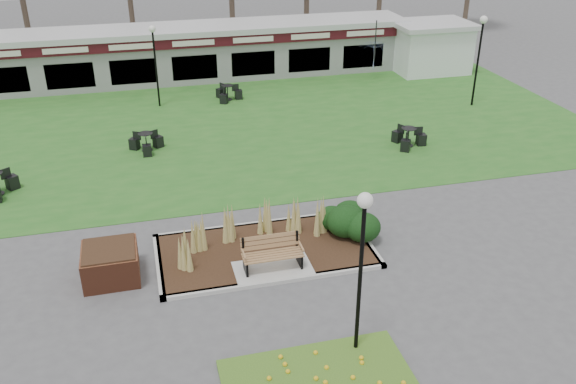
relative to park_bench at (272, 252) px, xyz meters
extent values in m
plane|color=#515154|center=(0.00, -0.25, -0.59)|extent=(100.00, 100.00, 0.00)
cube|color=#266720|center=(0.00, 11.75, -0.58)|extent=(34.00, 16.00, 0.02)
cube|color=#311F13|center=(0.00, 0.95, -0.53)|extent=(6.22, 3.22, 0.12)
cube|color=#B7B7B2|center=(0.00, -0.66, -0.53)|extent=(6.40, 0.18, 0.12)
cube|color=#B7B7B2|center=(0.00, 2.56, -0.53)|extent=(6.40, 0.18, 0.12)
cube|color=#B7B7B2|center=(-3.11, 0.95, -0.53)|extent=(0.18, 3.40, 0.12)
cube|color=#B7B7B2|center=(3.11, 0.95, -0.53)|extent=(0.18, 3.40, 0.12)
cube|color=#B7B7B2|center=(0.00, -0.10, -0.52)|extent=(2.20, 1.20, 0.13)
cone|color=tan|center=(-1.90, 1.35, 0.11)|extent=(0.36, 0.36, 1.15)
cone|color=tan|center=(-0.90, 1.75, 0.11)|extent=(0.36, 0.36, 1.15)
cone|color=tan|center=(0.20, 1.95, 0.11)|extent=(0.36, 0.36, 1.15)
cone|color=tan|center=(1.10, 1.75, 0.11)|extent=(0.36, 0.36, 1.15)
cone|color=tan|center=(1.90, 1.35, 0.11)|extent=(0.36, 0.36, 1.15)
cone|color=tan|center=(-2.40, 0.55, 0.11)|extent=(0.36, 0.36, 1.15)
ellipsoid|color=black|center=(2.60, 1.15, 0.00)|extent=(1.21, 1.10, 0.99)
ellipsoid|color=black|center=(3.00, 0.75, -0.04)|extent=(1.10, 1.00, 0.90)
ellipsoid|color=black|center=(2.90, 1.65, -0.06)|extent=(1.06, 0.96, 0.86)
ellipsoid|color=black|center=(2.30, 1.65, -0.11)|extent=(0.92, 0.84, 0.76)
cube|color=#9E7647|center=(0.00, -0.10, -0.03)|extent=(1.70, 0.57, 0.04)
cube|color=#9E7647|center=(0.00, 0.21, 0.25)|extent=(1.70, 0.13, 0.44)
cube|color=black|center=(-0.78, -0.10, -0.25)|extent=(0.06, 0.55, 0.42)
cube|color=black|center=(0.78, -0.10, -0.25)|extent=(0.06, 0.55, 0.42)
cube|color=black|center=(-0.78, 0.20, 0.22)|extent=(0.06, 0.06, 0.50)
cube|color=black|center=(0.78, 0.20, 0.22)|extent=(0.06, 0.06, 0.50)
cube|color=#9E7647|center=(-0.82, -0.12, 0.15)|extent=(0.05, 0.50, 0.04)
cube|color=#9E7647|center=(0.82, -0.12, 0.15)|extent=(0.05, 0.50, 0.04)
cube|color=brown|center=(-4.40, 0.75, -0.14)|extent=(1.50, 1.50, 0.90)
cube|color=#311F13|center=(-4.40, 0.75, 0.33)|extent=(1.40, 1.40, 0.06)
cube|color=gray|center=(0.00, 19.75, 0.71)|extent=(24.00, 3.00, 2.60)
cube|color=#400D14|center=(0.00, 18.20, 1.76)|extent=(24.00, 0.18, 0.55)
cube|color=silver|center=(0.00, 19.75, 2.16)|extent=(24.60, 3.40, 0.30)
cube|color=silver|center=(0.00, 18.09, 1.76)|extent=(22.00, 0.02, 0.28)
cube|color=black|center=(0.00, 18.30, 0.41)|extent=(22.00, 0.10, 1.30)
cube|color=white|center=(13.50, 17.75, 0.71)|extent=(4.00, 3.00, 2.60)
cube|color=silver|center=(13.50, 17.75, 2.11)|extent=(4.40, 3.40, 0.25)
cylinder|color=#47382B|center=(-9.00, 27.75, 2.00)|extent=(0.36, 0.36, 5.17)
cylinder|color=#47382B|center=(-3.00, 27.75, 2.00)|extent=(0.36, 0.36, 5.17)
cylinder|color=#47382B|center=(3.00, 27.75, 2.00)|extent=(0.36, 0.36, 5.17)
cylinder|color=#47382B|center=(9.00, 27.75, 2.00)|extent=(0.36, 0.36, 5.17)
cylinder|color=black|center=(1.16, -3.71, 1.33)|extent=(0.10, 0.10, 3.83)
sphere|color=white|center=(1.16, -3.71, 3.39)|extent=(0.34, 0.34, 0.34)
cylinder|color=black|center=(-2.14, 15.28, 1.23)|extent=(0.09, 0.09, 3.63)
sphere|color=white|center=(-2.14, 15.28, 3.19)|extent=(0.33, 0.33, 0.33)
cylinder|color=black|center=(12.84, 11.55, 1.42)|extent=(0.10, 0.10, 4.01)
sphere|color=white|center=(12.84, 11.55, 3.59)|extent=(0.36, 0.36, 0.36)
cube|color=black|center=(-7.86, 7.34, -0.32)|extent=(0.52, 0.52, 0.50)
cylinder|color=black|center=(1.27, 15.36, -0.55)|extent=(0.45, 0.45, 0.03)
cylinder|color=black|center=(1.27, 15.36, -0.19)|extent=(0.05, 0.05, 0.73)
cylinder|color=black|center=(1.27, 15.36, 0.18)|extent=(0.61, 0.61, 0.03)
cube|color=black|center=(1.82, 15.38, -0.34)|extent=(0.35, 0.35, 0.47)
cube|color=black|center=(0.98, 15.84, -0.34)|extent=(0.47, 0.47, 0.47)
cube|color=black|center=(1.00, 14.88, -0.34)|extent=(0.47, 0.47, 0.47)
cylinder|color=black|center=(-3.02, 9.70, -0.55)|extent=(0.44, 0.44, 0.03)
cylinder|color=black|center=(-3.02, 9.70, -0.19)|extent=(0.05, 0.05, 0.73)
cylinder|color=black|center=(-3.02, 9.70, 0.18)|extent=(0.61, 0.61, 0.03)
cube|color=black|center=(-2.54, 9.98, -0.34)|extent=(0.47, 0.47, 0.46)
cube|color=black|center=(-3.50, 9.99, -0.34)|extent=(0.47, 0.47, 0.46)
cube|color=black|center=(-3.03, 9.15, -0.34)|extent=(0.35, 0.35, 0.46)
cylinder|color=black|center=(7.56, 7.49, -0.55)|extent=(0.46, 0.46, 0.03)
cylinder|color=black|center=(7.56, 7.49, -0.18)|extent=(0.05, 0.05, 0.76)
cylinder|color=black|center=(7.56, 7.49, 0.21)|extent=(0.63, 0.63, 0.03)
cube|color=black|center=(8.14, 7.44, -0.33)|extent=(0.39, 0.39, 0.49)
cube|color=black|center=(7.31, 8.01, -0.33)|extent=(0.48, 0.48, 0.49)
cube|color=black|center=(7.23, 7.01, -0.33)|extent=(0.50, 0.50, 0.49)
cylinder|color=black|center=(9.68, 16.80, 0.51)|extent=(0.06, 0.06, 2.20)
imported|color=#3048A8|center=(9.68, 16.80, 0.80)|extent=(2.09, 2.12, 1.59)
camera|label=1|loc=(-3.16, -14.11, 9.25)|focal=38.00mm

